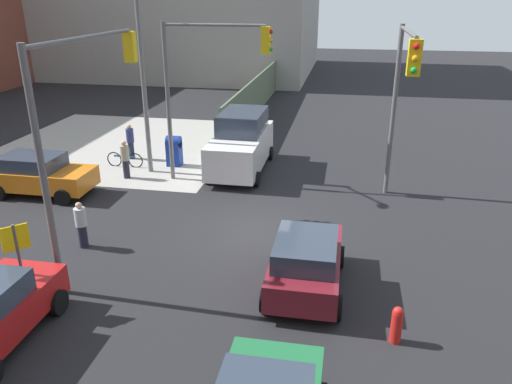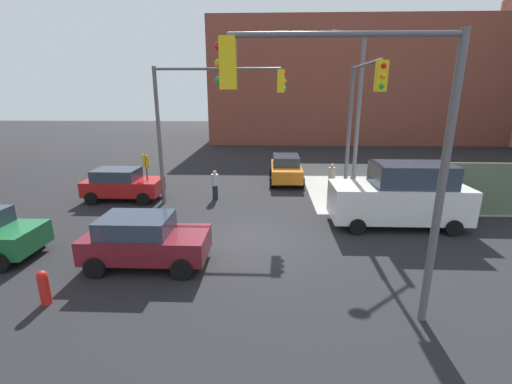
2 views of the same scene
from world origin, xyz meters
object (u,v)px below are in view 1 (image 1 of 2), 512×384
object	(u,v)px
traffic_signal_nw_corner	(84,103)
hatchback_orange	(39,174)
street_lamp_corner	(145,66)
bicycle_leaning_on_fence	(125,160)
traffic_signal_ne_corner	(206,73)
sedan_maroon	(306,261)
traffic_signal_se_corner	(401,86)
mailbox_blue	(174,150)
pedestrian_crossing	(130,141)
pedestrian_waiting	(81,224)
fire_hydrant	(397,324)
van_white_delivery	(241,143)
pedestrian_walking_north	(125,159)

from	to	relation	value
traffic_signal_nw_corner	hatchback_orange	world-z (taller)	traffic_signal_nw_corner
street_lamp_corner	bicycle_leaning_on_fence	xyz separation A→B (m)	(0.68, 1.64, -4.35)
traffic_signal_ne_corner	sedan_maroon	size ratio (longest dim) A/B	1.71
traffic_signal_se_corner	mailbox_blue	world-z (taller)	traffic_signal_se_corner
street_lamp_corner	pedestrian_crossing	distance (m)	4.63
hatchback_orange	pedestrian_waiting	distance (m)	5.46
fire_hydrant	hatchback_orange	xyz separation A→B (m)	(6.84, 13.27, 0.36)
pedestrian_crossing	street_lamp_corner	bearing A→B (deg)	131.44
van_white_delivery	bicycle_leaning_on_fence	xyz separation A→B (m)	(-0.57, 5.40, -0.93)
fire_hydrant	van_white_delivery	world-z (taller)	van_white_delivery
street_lamp_corner	pedestrian_walking_north	size ratio (longest dim) A/B	4.76
traffic_signal_ne_corner	pedestrian_crossing	xyz separation A→B (m)	(2.30, 4.54, -3.67)
street_lamp_corner	traffic_signal_se_corner	bearing A→B (deg)	-102.81
van_white_delivery	pedestrian_waiting	bearing A→B (deg)	157.40
traffic_signal_ne_corner	hatchback_orange	xyz separation A→B (m)	(-2.66, 6.22, -3.72)
hatchback_orange	traffic_signal_ne_corner	bearing A→B (deg)	-66.85
traffic_signal_ne_corner	traffic_signal_nw_corner	bearing A→B (deg)	166.10
hatchback_orange	sedan_maroon	size ratio (longest dim) A/B	1.06
traffic_signal_se_corner	bicycle_leaning_on_fence	xyz separation A→B (m)	(2.96, 11.70, -4.25)
hatchback_orange	bicycle_leaning_on_fence	world-z (taller)	hatchback_orange
traffic_signal_ne_corner	sedan_maroon	bearing A→B (deg)	-147.83
sedan_maroon	pedestrian_crossing	size ratio (longest dim) A/B	2.23
traffic_signal_se_corner	hatchback_orange	size ratio (longest dim) A/B	1.60
traffic_signal_se_corner	pedestrian_crossing	bearing A→B (deg)	70.72
fire_hydrant	pedestrian_crossing	xyz separation A→B (m)	(11.80, 11.60, 0.41)
mailbox_blue	pedestrian_walking_north	world-z (taller)	pedestrian_walking_north
van_white_delivery	bicycle_leaning_on_fence	world-z (taller)	van_white_delivery
van_white_delivery	pedestrian_walking_north	bearing A→B (deg)	112.71
street_lamp_corner	fire_hydrant	xyz separation A→B (m)	(-9.92, -9.76, -4.22)
street_lamp_corner	pedestrian_walking_north	distance (m)	4.01
pedestrian_crossing	pedestrian_waiting	distance (m)	9.07
pedestrian_waiting	van_white_delivery	bearing A→B (deg)	-14.43
pedestrian_waiting	mailbox_blue	bearing A→B (deg)	6.78
traffic_signal_nw_corner	hatchback_orange	distance (m)	7.17
traffic_signal_nw_corner	fire_hydrant	distance (m)	10.07
traffic_signal_nw_corner	traffic_signal_se_corner	xyz separation A→B (m)	(4.77, -9.00, -0.07)
street_lamp_corner	pedestrian_waiting	bearing A→B (deg)	-177.05
mailbox_blue	pedestrian_waiting	distance (m)	8.20
traffic_signal_nw_corner	bicycle_leaning_on_fence	size ratio (longest dim) A/B	3.71
traffic_signal_se_corner	van_white_delivery	bearing A→B (deg)	60.73
traffic_signal_ne_corner	street_lamp_corner	distance (m)	2.73
fire_hydrant	sedan_maroon	bearing A→B (deg)	50.45
traffic_signal_se_corner	hatchback_orange	distance (m)	14.11
mailbox_blue	traffic_signal_nw_corner	bearing A→B (deg)	-176.57
pedestrian_waiting	traffic_signal_ne_corner	bearing A→B (deg)	-11.63
pedestrian_crossing	traffic_signal_ne_corner	bearing A→B (deg)	150.11
street_lamp_corner	hatchback_orange	bearing A→B (deg)	131.20
traffic_signal_nw_corner	traffic_signal_se_corner	world-z (taller)	same
pedestrian_waiting	fire_hydrant	bearing A→B (deg)	-99.52
hatchback_orange	pedestrian_crossing	xyz separation A→B (m)	(4.96, -1.67, 0.05)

